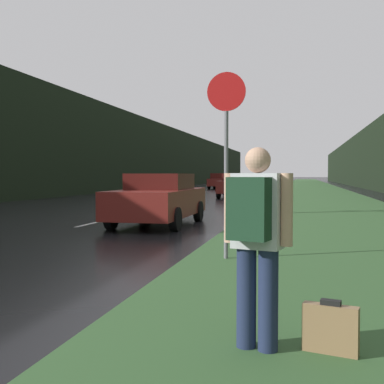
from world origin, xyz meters
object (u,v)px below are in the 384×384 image
stop_sign (226,148)px  hitchhiker_with_backpack (256,235)px  car_oncoming (220,181)px  car_passing_near (159,199)px  suitcase (330,330)px  car_passing_far (236,185)px

stop_sign → hitchhiker_with_backpack: size_ratio=1.90×
car_oncoming → hitchhiker_with_backpack: bearing=-80.1°
car_passing_near → car_oncoming: 34.48m
suitcase → car_passing_far: (-4.14, 25.54, 0.56)m
car_passing_near → car_oncoming: bearing=-83.3°
hitchhiker_with_backpack → car_oncoming: (-7.58, 43.40, -0.16)m
hitchhiker_with_backpack → suitcase: (0.58, 0.07, -0.73)m
car_passing_far → car_passing_near: bearing=90.0°
car_passing_near → car_passing_far: 16.46m
hitchhiker_with_backpack → car_oncoming: size_ratio=0.35×
hitchhiker_with_backpack → stop_sign: bearing=116.3°
car_passing_far → car_oncoming: bearing=-77.3°
suitcase → car_oncoming: bearing=115.0°
car_oncoming → suitcase: bearing=-79.3°
stop_sign → car_passing_near: stop_sign is taller
stop_sign → hitchhiker_with_backpack: 4.28m
suitcase → car_oncoming: (-8.15, 43.33, 0.58)m
stop_sign → car_passing_near: bearing=118.0°
hitchhiker_with_backpack → suitcase: bearing=21.0°
stop_sign → car_oncoming: 39.89m
hitchhiker_with_backpack → suitcase: hitchhiker_with_backpack is taller
car_passing_near → car_passing_far: car_passing_far is taller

